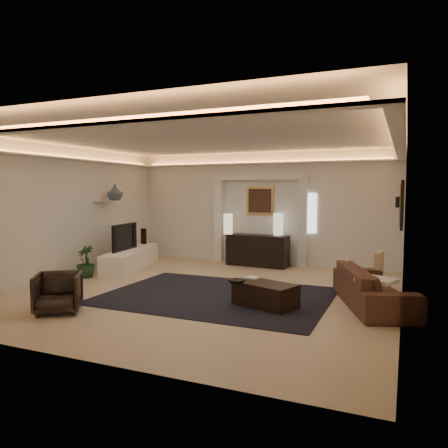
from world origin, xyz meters
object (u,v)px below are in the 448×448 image
at_px(coffee_table, 265,294).
at_px(armchair, 58,293).
at_px(sofa, 373,287).
at_px(console, 257,250).

bearing_deg(coffee_table, armchair, -130.80).
bearing_deg(sofa, coffee_table, 93.26).
bearing_deg(console, coffee_table, -65.03).
distance_m(console, sofa, 4.13).
bearing_deg(armchair, console, 38.85).
relative_size(sofa, coffee_table, 2.16).
height_order(coffee_table, armchair, armchair).
bearing_deg(coffee_table, sofa, 43.81).
distance_m(console, coffee_table, 3.82).
xyz_separation_m(sofa, coffee_table, (-1.63, -0.71, -0.12)).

